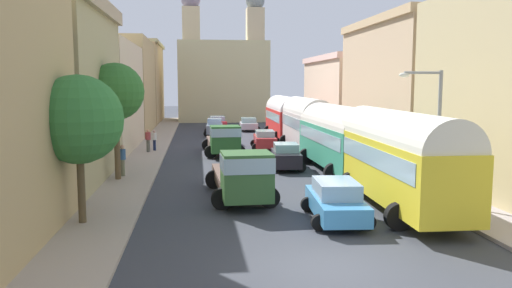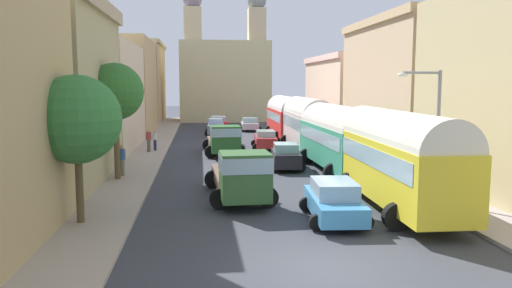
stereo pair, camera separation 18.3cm
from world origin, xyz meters
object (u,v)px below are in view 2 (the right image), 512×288
(parked_bus_3, at_px, (286,116))
(car_0, at_px, (224,135))
(car_1, at_px, (216,127))
(pedestrian_2, at_px, (122,159))
(cargo_truck_1, at_px, (224,139))
(car_5, at_px, (265,140))
(pedestrian_1, at_px, (149,140))
(pedestrian_0, at_px, (155,139))
(car_2, at_px, (219,122))
(parked_bus_2, at_px, (306,122))
(cargo_truck_0, at_px, (241,175))
(parked_bus_1, at_px, (338,135))
(car_3, at_px, (334,201))
(car_6, at_px, (250,124))
(car_4, at_px, (286,156))
(parked_bus_0, at_px, (397,155))
(streetlamp_near, at_px, (431,124))

(parked_bus_3, distance_m, car_0, 7.12)
(parked_bus_3, bearing_deg, car_1, 148.45)
(car_1, bearing_deg, pedestrian_2, -104.44)
(cargo_truck_1, xyz_separation_m, car_1, (-0.12, 14.44, -0.36))
(car_5, distance_m, pedestrian_1, 9.14)
(pedestrian_0, xyz_separation_m, pedestrian_1, (-0.39, -0.82, 0.07))
(car_0, bearing_deg, car_2, 89.66)
(parked_bus_2, distance_m, cargo_truck_0, 17.38)
(car_1, bearing_deg, cargo_truck_0, -89.59)
(cargo_truck_0, height_order, pedestrian_2, cargo_truck_0)
(parked_bus_3, distance_m, pedestrian_2, 22.49)
(parked_bus_2, height_order, car_1, parked_bus_2)
(parked_bus_2, distance_m, car_2, 21.18)
(parked_bus_1, bearing_deg, car_3, -106.19)
(parked_bus_3, height_order, car_3, parked_bus_3)
(parked_bus_3, bearing_deg, car_6, 107.56)
(car_5, bearing_deg, pedestrian_1, -169.46)
(car_2, height_order, car_4, car_4)
(car_4, bearing_deg, car_0, 103.13)
(car_2, xyz_separation_m, pedestrian_1, (-5.96, -20.20, 0.30))
(parked_bus_0, height_order, car_0, parked_bus_0)
(car_0, bearing_deg, pedestrian_1, -137.21)
(parked_bus_0, xyz_separation_m, car_2, (-5.95, 38.27, -1.54))
(cargo_truck_0, xyz_separation_m, pedestrian_1, (-5.60, 16.23, -0.19))
(cargo_truck_1, distance_m, car_4, 7.29)
(parked_bus_2, distance_m, pedestrian_2, 15.80)
(car_5, bearing_deg, car_3, -90.32)
(cargo_truck_0, relative_size, pedestrian_0, 4.29)
(car_4, relative_size, car_6, 1.03)
(cargo_truck_1, bearing_deg, parked_bus_0, -68.88)
(cargo_truck_0, xyz_separation_m, pedestrian_2, (-6.06, 6.42, -0.16))
(cargo_truck_1, relative_size, streetlamp_near, 1.21)
(parked_bus_0, relative_size, pedestrian_1, 5.44)
(parked_bus_1, height_order, pedestrian_1, parked_bus_1)
(cargo_truck_0, bearing_deg, car_5, 79.30)
(streetlamp_near, bearing_deg, car_2, 101.28)
(car_4, bearing_deg, pedestrian_0, 134.54)
(parked_bus_1, distance_m, parked_bus_2, 9.00)
(cargo_truck_0, height_order, car_2, cargo_truck_0)
(cargo_truck_1, bearing_deg, parked_bus_2, 12.64)
(parked_bus_2, relative_size, cargo_truck_0, 1.26)
(cargo_truck_0, xyz_separation_m, pedestrian_0, (-5.20, 17.05, -0.26))
(car_3, distance_m, car_6, 36.84)
(cargo_truck_1, relative_size, car_6, 1.89)
(parked_bus_3, distance_m, streetlamp_near, 26.71)
(parked_bus_2, xyz_separation_m, cargo_truck_1, (-6.40, -1.44, -1.09))
(cargo_truck_0, xyz_separation_m, streetlamp_near, (7.92, -1.47, 2.29))
(pedestrian_2, bearing_deg, car_3, -46.35)
(cargo_truck_0, bearing_deg, parked_bus_3, 75.91)
(parked_bus_1, bearing_deg, cargo_truck_0, -131.42)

